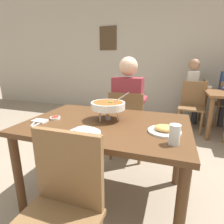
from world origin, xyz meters
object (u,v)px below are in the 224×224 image
(appetizer_plate, at_px, (164,130))
(chair_bg_middle, at_px, (198,99))
(chair_diner_main, at_px, (127,122))
(chair_bg_window, at_px, (192,103))
(curry_bowl, at_px, (108,106))
(patron_bg_middle, at_px, (194,87))
(dining_table_main, at_px, (107,133))
(rice_plate, at_px, (84,132))
(diner_main, at_px, (128,103))
(chair_viewer_empty, at_px, (59,207))
(drink_glass, at_px, (174,136))
(sauce_dish, at_px, (55,118))

(appetizer_plate, relative_size, chair_bg_middle, 0.27)
(chair_diner_main, height_order, chair_bg_window, same)
(curry_bowl, xyz_separation_m, patron_bg_middle, (0.92, 2.60, -0.14))
(dining_table_main, distance_m, rice_plate, 0.34)
(diner_main, bearing_deg, chair_bg_window, 58.36)
(chair_diner_main, xyz_separation_m, curry_bowl, (-0.01, -0.69, 0.37))
(chair_diner_main, bearing_deg, chair_viewer_empty, -90.00)
(dining_table_main, height_order, chair_viewer_empty, chair_viewer_empty)
(rice_plate, height_order, drink_glass, drink_glass)
(chair_viewer_empty, xyz_separation_m, patron_bg_middle, (0.91, 3.39, 0.24))
(curry_bowl, xyz_separation_m, appetizer_plate, (0.49, -0.15, -0.11))
(appetizer_plate, distance_m, patron_bg_middle, 2.78)
(diner_main, distance_m, sauce_dish, 0.98)
(chair_diner_main, distance_m, appetizer_plate, 1.00)
(chair_viewer_empty, bearing_deg, appetizer_plate, 52.91)
(chair_bg_window, bearing_deg, patron_bg_middle, 85.91)
(chair_diner_main, xyz_separation_m, appetizer_plate, (0.49, -0.84, 0.26))
(chair_bg_middle, xyz_separation_m, patron_bg_middle, (-0.10, 0.03, 0.24))
(dining_table_main, relative_size, chair_bg_middle, 1.52)
(dining_table_main, bearing_deg, chair_bg_middle, 68.99)
(appetizer_plate, height_order, chair_bg_middle, chair_bg_middle)
(chair_diner_main, bearing_deg, appetizer_plate, -59.84)
(chair_diner_main, xyz_separation_m, patron_bg_middle, (0.91, 1.91, 0.24))
(curry_bowl, xyz_separation_m, chair_bg_middle, (1.02, 2.56, -0.37))
(drink_glass, bearing_deg, diner_main, 117.63)
(dining_table_main, distance_m, curry_bowl, 0.24)
(chair_viewer_empty, distance_m, chair_bg_middle, 3.51)
(curry_bowl, bearing_deg, chair_viewer_empty, -89.40)
(chair_viewer_empty, bearing_deg, chair_bg_window, 73.33)
(chair_diner_main, height_order, drink_glass, chair_diner_main)
(chair_viewer_empty, xyz_separation_m, appetizer_plate, (0.49, 0.64, 0.26))
(chair_bg_window, bearing_deg, chair_viewer_empty, -106.67)
(drink_glass, relative_size, chair_bg_window, 0.14)
(dining_table_main, relative_size, chair_bg_window, 1.52)
(curry_bowl, xyz_separation_m, sauce_dish, (-0.46, -0.14, -0.12))
(curry_bowl, bearing_deg, rice_plate, -97.19)
(chair_bg_window, bearing_deg, dining_table_main, -111.67)
(chair_bg_window, distance_m, patron_bg_middle, 0.51)
(appetizer_plate, bearing_deg, curry_bowl, 163.22)
(rice_plate, height_order, sauce_dish, rice_plate)
(chair_bg_middle, bearing_deg, chair_viewer_empty, -106.76)
(chair_bg_middle, bearing_deg, patron_bg_middle, 162.34)
(drink_glass, distance_m, chair_bg_window, 2.53)
(rice_plate, xyz_separation_m, sauce_dish, (-0.41, 0.24, -0.01))
(dining_table_main, height_order, chair_bg_middle, chair_bg_middle)
(curry_bowl, relative_size, chair_bg_middle, 0.37)
(patron_bg_middle, bearing_deg, diner_main, -115.95)
(drink_glass, relative_size, chair_bg_middle, 0.14)
(appetizer_plate, distance_m, chair_bg_window, 2.35)
(chair_bg_middle, relative_size, chair_bg_window, 1.00)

